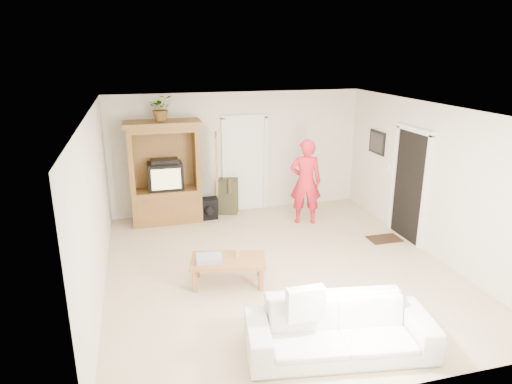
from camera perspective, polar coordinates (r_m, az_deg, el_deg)
The scene contains 19 objects.
floor at distance 7.66m, azimuth 2.83°, elevation -9.42°, with size 6.00×6.00×0.00m, color tan.
ceiling at distance 6.88m, azimuth 3.16°, elevation 10.26°, with size 6.00×6.00×0.00m, color white.
wall_back at distance 9.96m, azimuth -2.29°, elevation 4.95°, with size 5.50×5.50×0.00m, color silver.
wall_front at distance 4.62m, azimuth 14.60°, elevation -11.06°, with size 5.50×5.50×0.00m, color silver.
wall_left at distance 6.88m, azimuth -19.42°, elevation -1.89°, with size 6.00×6.00×0.00m, color silver.
wall_right at distance 8.40m, azimuth 21.16°, elevation 1.36°, with size 6.00×6.00×0.00m, color silver.
armoire at distance 9.52m, azimuth -11.11°, elevation 1.60°, with size 1.82×1.14×2.10m.
door_back at distance 10.03m, azimuth -1.40°, elevation 3.40°, with size 0.85×0.05×2.04m, color white.
doorway_right at distance 8.93m, azimuth 18.63°, elevation 0.67°, with size 0.05×0.90×2.04m, color black.
framed_picture at distance 9.87m, azimuth 14.90°, elevation 6.03°, with size 0.03×0.60×0.48m, color black.
doormat at distance 9.04m, azimuth 15.75°, elevation -5.66°, with size 0.60×0.40×0.02m, color #382316.
plant at distance 9.21m, azimuth -11.77°, elevation 10.23°, with size 0.46×0.40×0.51m, color #4C7238.
man at distance 9.31m, azimuth 6.22°, elevation 1.29°, with size 0.64×0.42×1.76m, color red.
sofa at distance 5.68m, azimuth 10.39°, elevation -16.46°, with size 2.19×0.86×0.64m, color silver.
coffee_table at distance 7.02m, azimuth -3.52°, elevation -8.72°, with size 1.24×0.85×0.42m.
towel at distance 6.94m, azimuth -5.88°, elevation -8.26°, with size 0.38×0.28×0.08m, color #E64C8A.
candle at distance 7.05m, azimuth -2.38°, elevation -7.65°, with size 0.08×0.08×0.10m, color tan.
backpack_black at distance 9.67m, azimuth -5.95°, elevation -2.13°, with size 0.37×0.22×0.46m, color black, non-canonical shape.
backpack_olive at distance 9.97m, azimuth -3.49°, elevation -0.51°, with size 0.41×0.30×0.77m, color #47442B, non-canonical shape.
Camera 1 is at (-2.11, -6.49, 3.47)m, focal length 32.00 mm.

